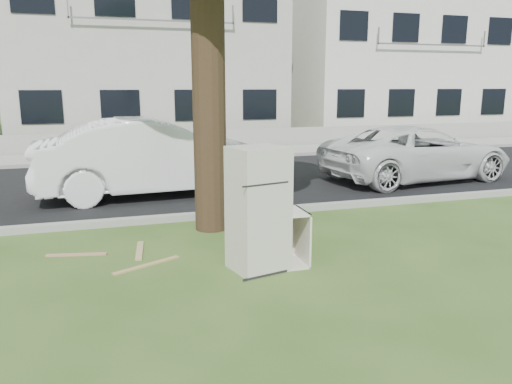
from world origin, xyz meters
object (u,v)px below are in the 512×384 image
object	(u,v)px
car_center	(155,157)
car_right	(417,153)
cabinet	(270,239)
fridge	(258,209)

from	to	relation	value
car_center	car_right	bearing A→B (deg)	-94.71
cabinet	car_center	size ratio (longest dim) A/B	0.19
car_center	fridge	bearing A→B (deg)	-174.47
fridge	car_center	size ratio (longest dim) A/B	0.32
cabinet	fridge	bearing A→B (deg)	-159.63
fridge	cabinet	size ratio (longest dim) A/B	1.71
fridge	cabinet	bearing A→B (deg)	6.44
cabinet	car_center	distance (m)	5.05
fridge	cabinet	xyz separation A→B (m)	(0.19, 0.07, -0.44)
car_center	cabinet	bearing A→B (deg)	-172.21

